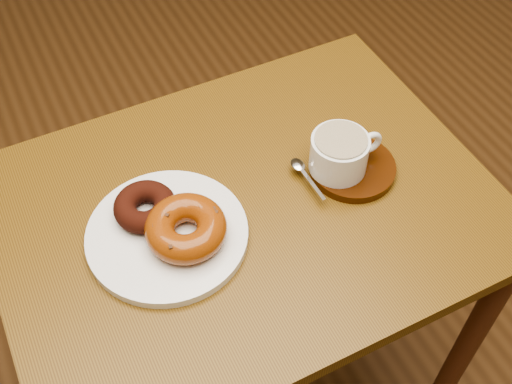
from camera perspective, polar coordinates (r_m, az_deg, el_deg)
name	(u,v)px	position (r m, az deg, el deg)	size (l,w,h in m)	color
cafe_table	(246,246)	(1.15, -0.89, -4.79)	(0.81, 0.61, 0.76)	brown
donut_plate	(167,235)	(1.02, -7.89, -3.78)	(0.25, 0.25, 0.02)	white
donut_cinnamon	(145,207)	(1.02, -9.83, -1.30)	(0.10, 0.10, 0.04)	#36120A
donut_caramel	(186,228)	(0.98, -6.25, -3.21)	(0.15, 0.15, 0.05)	#883E0E
saucer	(352,168)	(1.11, 8.57, 2.14)	(0.15, 0.15, 0.02)	#361807
coffee_cup	(340,153)	(1.07, 7.48, 3.48)	(0.13, 0.10, 0.07)	white
teaspoon	(301,168)	(1.08, 3.98, 2.12)	(0.02, 0.10, 0.01)	silver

